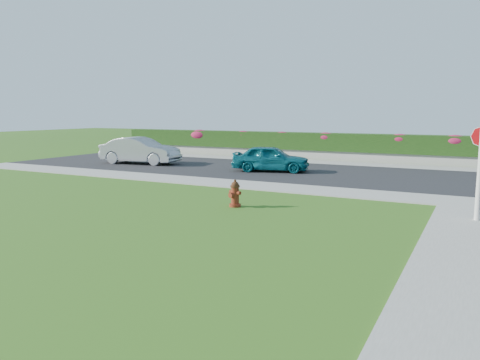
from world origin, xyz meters
The scene contains 17 objects.
ground centered at (0.00, 0.00, 0.00)m, with size 120.00×120.00×0.00m, color black.
street_far centered at (-5.00, 14.00, 0.02)m, with size 26.00×8.00×0.04m, color black.
sidewalk_right centered at (7.00, -2.00, 0.02)m, with size 2.00×20.00×0.04m, color gray.
sidewalk_far centered at (-6.00, 9.00, 0.02)m, with size 24.00×2.00×0.04m, color gray.
curb_corner centered at (7.00, 9.00, 0.02)m, with size 2.00×2.00×0.04m, color gray.
sidewalk_beyond centered at (-1.00, 19.00, 0.02)m, with size 34.00×2.00×0.04m, color gray.
retaining_wall centered at (-1.00, 20.50, 0.30)m, with size 34.00×0.40×0.60m, color gray.
hedge centered at (-1.00, 20.60, 1.15)m, with size 32.00×0.90×1.10m, color black.
fire_hydrant centered at (0.23, 4.84, 0.42)m, with size 0.46×0.43×0.88m.
sedan_teal centered at (-2.31, 13.46, 0.70)m, with size 1.56×3.89×1.32m, color #0E5E6A.
sedan_silver centered at (-10.49, 13.23, 0.81)m, with size 1.62×4.65×1.53m, color #95979C.
flower_clump_a centered at (-11.01, 20.50, 1.40)m, with size 1.49×0.96×0.74m, color #B91F5D.
flower_clump_b centered at (-7.46, 20.50, 1.48)m, with size 1.10×0.71×0.55m, color #B91F5D.
flower_clump_c centered at (-4.58, 20.50, 1.49)m, with size 1.07×0.69×0.53m, color #B91F5D.
flower_clump_d centered at (-1.62, 20.50, 1.46)m, with size 1.20×0.77×0.60m, color #B91F5D.
flower_clump_e centered at (2.85, 20.50, 1.46)m, with size 1.20×0.77×0.60m, color #B91F5D.
flower_clump_f centered at (5.81, 20.50, 1.45)m, with size 1.28×0.83×0.64m, color #B91F5D.
Camera 1 is at (7.18, -8.20, 3.02)m, focal length 35.00 mm.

